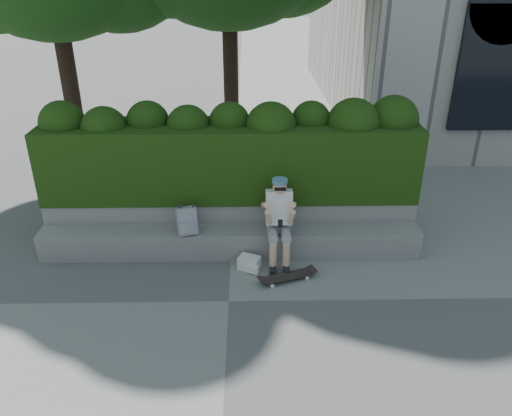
{
  "coord_description": "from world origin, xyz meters",
  "views": [
    {
      "loc": [
        0.27,
        -5.64,
        4.24
      ],
      "look_at": [
        0.4,
        1.0,
        0.95
      ],
      "focal_mm": 35.0,
      "sensor_mm": 36.0,
      "label": 1
    }
  ],
  "objects_px": {
    "skateboard": "(288,276)",
    "backpack_plaid": "(187,221)",
    "backpack_ground": "(249,263)",
    "person": "(279,217)"
  },
  "relations": [
    {
      "from": "person",
      "to": "backpack_ground",
      "type": "height_order",
      "value": "person"
    },
    {
      "from": "skateboard",
      "to": "backpack_plaid",
      "type": "distance_m",
      "value": 1.76
    },
    {
      "from": "skateboard",
      "to": "backpack_ground",
      "type": "distance_m",
      "value": 0.65
    },
    {
      "from": "backpack_ground",
      "to": "person",
      "type": "bearing_deg",
      "value": 52.55
    },
    {
      "from": "backpack_plaid",
      "to": "skateboard",
      "type": "bearing_deg",
      "value": -43.02
    },
    {
      "from": "skateboard",
      "to": "backpack_plaid",
      "type": "bearing_deg",
      "value": 136.87
    },
    {
      "from": "person",
      "to": "skateboard",
      "type": "xyz_separation_m",
      "value": [
        0.11,
        -0.57,
        -0.68
      ]
    },
    {
      "from": "person",
      "to": "backpack_plaid",
      "type": "height_order",
      "value": "person"
    },
    {
      "from": "person",
      "to": "backpack_ground",
      "type": "bearing_deg",
      "value": -151.81
    },
    {
      "from": "skateboard",
      "to": "backpack_ground",
      "type": "xyz_separation_m",
      "value": [
        -0.56,
        0.33,
        0.03
      ]
    }
  ]
}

